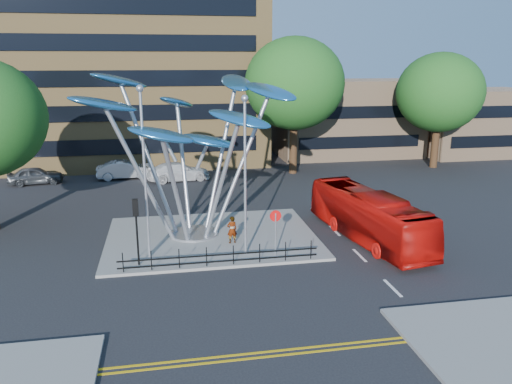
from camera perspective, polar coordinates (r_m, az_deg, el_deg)
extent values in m
plane|color=black|center=(23.92, -1.22, -10.09)|extent=(120.00, 120.00, 0.00)
cube|color=slate|center=(29.29, -5.06, -5.18)|extent=(12.00, 9.00, 0.15)
cube|color=gold|center=(18.74, 1.87, -17.73)|extent=(40.00, 0.12, 0.01)
cube|color=gold|center=(18.49, 2.07, -18.22)|extent=(40.00, 0.12, 0.01)
cube|color=olive|center=(53.69, -13.96, 19.74)|extent=(25.00, 15.00, 30.00)
cube|color=tan|center=(55.29, 10.33, 8.34)|extent=(15.00, 8.00, 8.00)
cube|color=tan|center=(60.01, 23.72, 7.36)|extent=(12.00, 8.00, 7.00)
cylinder|color=black|center=(45.46, 4.30, 5.71)|extent=(0.70, 0.70, 5.72)
ellipsoid|color=#154A16|center=(44.93, 4.43, 12.27)|extent=(8.80, 8.80, 8.10)
cylinder|color=black|center=(50.87, 19.81, 5.47)|extent=(0.70, 0.70, 5.06)
ellipsoid|color=#154A16|center=(50.39, 20.27, 10.63)|extent=(8.00, 8.00, 7.36)
cylinder|color=#9EA0A5|center=(29.64, -7.09, -4.71)|extent=(2.80, 2.80, 0.12)
cylinder|color=#9EA0A5|center=(27.97, -9.72, 2.19)|extent=(0.24, 0.24, 7.80)
ellipsoid|color=#2B7ABB|center=(26.56, -17.06, 9.61)|extent=(3.92, 2.95, 1.39)
cylinder|color=#9EA0A5|center=(27.76, -7.99, 0.68)|extent=(0.24, 0.24, 6.40)
ellipsoid|color=#2B7ABB|center=(24.96, -10.78, 6.45)|extent=(3.47, 1.78, 1.31)
cylinder|color=#9EA0A5|center=(27.94, -5.98, 1.47)|extent=(0.24, 0.24, 7.00)
ellipsoid|color=#2B7ABB|center=(25.96, -1.90, 8.36)|extent=(3.81, 3.11, 1.36)
cylinder|color=#9EA0A5|center=(28.63, -4.94, 3.05)|extent=(0.24, 0.24, 8.20)
ellipsoid|color=#2B7ABB|center=(28.99, 1.63, 11.43)|extent=(3.52, 4.06, 1.44)
cylinder|color=#9EA0A5|center=(29.44, -5.90, 3.75)|extent=(0.24, 0.24, 8.60)
ellipsoid|color=#2B7ABB|center=(31.15, -2.30, 12.41)|extent=(2.21, 3.79, 1.39)
cylinder|color=#9EA0A5|center=(29.60, -7.82, 2.57)|extent=(0.24, 0.24, 7.40)
ellipsoid|color=#2B7ABB|center=(31.62, -9.03, 10.09)|extent=(3.02, 3.71, 1.34)
cylinder|color=#9EA0A5|center=(28.85, -9.40, 3.60)|extent=(0.24, 0.24, 8.80)
ellipsoid|color=#2B7ABB|center=(29.82, -15.33, 12.18)|extent=(3.88, 3.60, 1.42)
ellipsoid|color=#2B7ABB|center=(28.38, -11.15, 6.62)|extent=(3.40, 1.96, 1.13)
ellipsoid|color=#2B7ABB|center=(27.94, -5.55, 5.87)|extent=(3.39, 2.16, 1.11)
cylinder|color=#9EA0A5|center=(25.57, -12.57, 1.65)|extent=(0.14, 0.14, 8.50)
sphere|color=#9EA0A5|center=(24.96, -13.14, 11.46)|extent=(0.36, 0.36, 0.36)
cylinder|color=#9EA0A5|center=(25.43, -1.25, 1.36)|extent=(0.14, 0.14, 8.00)
sphere|color=#9EA0A5|center=(24.78, -1.30, 10.65)|extent=(0.36, 0.36, 0.36)
cylinder|color=black|center=(25.37, -13.43, -4.75)|extent=(0.10, 0.10, 3.20)
cube|color=black|center=(24.95, -13.62, -1.72)|extent=(0.28, 0.18, 0.85)
sphere|color=#FF0C0C|center=(24.87, -13.66, -1.10)|extent=(0.18, 0.18, 0.18)
cylinder|color=#9EA0A5|center=(26.05, 2.24, -4.87)|extent=(0.08, 0.08, 2.30)
cylinder|color=red|center=(25.75, 2.24, -2.75)|extent=(0.60, 0.04, 0.60)
cube|color=white|center=(25.77, 2.23, -2.74)|extent=(0.42, 0.03, 0.10)
cylinder|color=black|center=(25.07, -14.97, -7.79)|extent=(0.05, 0.05, 1.00)
cylinder|color=black|center=(24.98, -11.88, -7.67)|extent=(0.05, 0.05, 1.00)
cylinder|color=black|center=(24.97, -8.77, -7.53)|extent=(0.05, 0.05, 1.00)
cylinder|color=black|center=(25.03, -5.67, -7.37)|extent=(0.05, 0.05, 1.00)
cylinder|color=black|center=(25.16, -2.60, -7.19)|extent=(0.05, 0.05, 1.00)
cylinder|color=black|center=(25.36, 0.43, -6.99)|extent=(0.05, 0.05, 1.00)
cylinder|color=black|center=(25.63, 3.40, -6.77)|extent=(0.05, 0.05, 1.00)
cylinder|color=black|center=(25.96, 6.30, -6.55)|extent=(0.05, 0.05, 1.00)
cube|color=black|center=(25.07, -4.14, -7.18)|extent=(10.00, 0.06, 0.06)
cube|color=black|center=(25.20, -4.12, -7.91)|extent=(10.00, 0.06, 0.06)
imported|color=#B80D08|center=(29.34, 12.72, -2.70)|extent=(3.97, 10.40, 2.83)
imported|color=gray|center=(27.89, -2.76, -4.32)|extent=(0.62, 0.46, 1.56)
imported|color=#3C3F43|center=(45.49, -23.89, 1.73)|extent=(4.52, 2.35, 1.47)
imported|color=#B7BBBF|center=(44.98, -14.73, 2.48)|extent=(4.94, 2.03, 1.59)
imported|color=silver|center=(43.35, -8.85, 2.31)|extent=(5.64, 3.00, 1.56)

